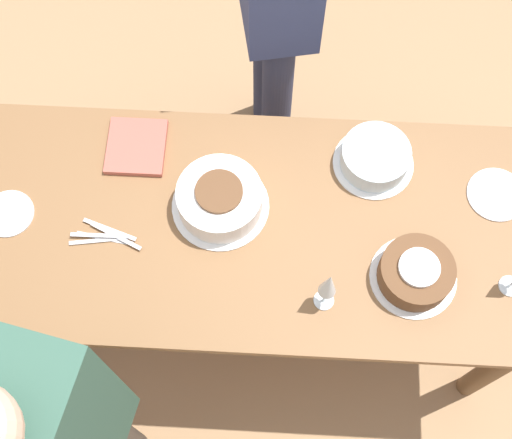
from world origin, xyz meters
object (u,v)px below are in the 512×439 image
at_px(cake_back_decorated, 375,158).
at_px(cake_center_white, 220,199).
at_px(wine_glass_far, 328,285).
at_px(cake_front_chocolate, 416,273).

bearing_deg(cake_back_decorated, cake_center_white, -160.00).
bearing_deg(wine_glass_far, cake_center_white, 138.50).
relative_size(cake_center_white, wine_glass_far, 1.35).
distance_m(cake_center_white, cake_front_chocolate, 0.60).
height_order(cake_front_chocolate, wine_glass_far, wine_glass_far).
relative_size(cake_center_white, cake_back_decorated, 1.18).
xyz_separation_m(cake_front_chocolate, cake_back_decorated, (-0.11, 0.36, -0.00)).
bearing_deg(cake_front_chocolate, cake_back_decorated, 106.94).
xyz_separation_m(cake_front_chocolate, wine_glass_far, (-0.25, -0.08, 0.10)).
bearing_deg(wine_glass_far, cake_back_decorated, 71.95).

